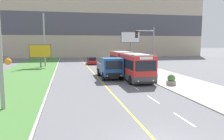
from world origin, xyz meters
TOP-DOWN VIEW (x-y plane):
  - lane_marking_centre at (0.38, 2.37)m, footprint 2.88×140.00m
  - apartment_block_background at (0.00, 61.17)m, footprint 80.00×8.04m
  - city_bus at (3.96, 18.84)m, footprint 2.65×12.50m
  - dump_truck at (1.43, 18.10)m, footprint 2.42×6.77m
  - car_distant at (1.27, 36.83)m, footprint 1.80×4.30m
  - utility_pole_far at (-7.77, 34.92)m, footprint 1.80×0.28m
  - traffic_light_mast at (5.45, 15.96)m, footprint 2.28×0.32m
  - billboard_large at (9.74, 37.49)m, footprint 4.18×0.24m
  - billboard_small at (-8.28, 32.14)m, footprint 3.67×0.24m
  - planter_round_near at (6.76, 12.66)m, footprint 0.99×0.99m
  - planter_round_second at (6.89, 17.66)m, footprint 1.07×1.07m

SIDE VIEW (x-z plane):
  - lane_marking_centre at x=0.38m, z-range 0.00..0.01m
  - planter_round_near at x=6.76m, z-range 0.01..1.10m
  - planter_round_second at x=6.89m, z-range 0.00..1.17m
  - car_distant at x=1.27m, z-range -0.04..1.41m
  - dump_truck at x=1.43m, z-range -0.02..2.61m
  - city_bus at x=3.96m, z-range 0.03..3.18m
  - billboard_small at x=-8.28m, z-range 0.80..4.89m
  - traffic_light_mast at x=5.45m, z-range 0.83..7.00m
  - utility_pole_far at x=-7.77m, z-range 0.06..9.91m
  - billboard_large at x=9.74m, z-range 1.85..8.56m
  - apartment_block_background at x=0.00m, z-range 0.00..18.68m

